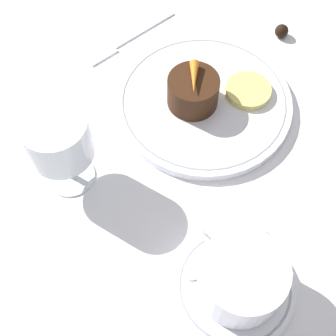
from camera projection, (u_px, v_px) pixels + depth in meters
ground_plane at (179, 127)px, 0.66m from camera, size 3.00×3.00×0.00m
dinner_plate at (204, 102)px, 0.67m from camera, size 0.25×0.25×0.01m
saucer at (234, 286)px, 0.54m from camera, size 0.14×0.14×0.01m
coffee_cup at (241, 278)px, 0.51m from camera, size 0.12×0.09×0.07m
spoon at (216, 257)px, 0.55m from camera, size 0.02×0.11×0.00m
wine_glass at (59, 141)px, 0.55m from camera, size 0.08×0.08×0.12m
fork at (122, 42)px, 0.74m from camera, size 0.03×0.17×0.01m
dessert_cake at (193, 91)px, 0.64m from camera, size 0.07×0.07×0.05m
carrot_garnish at (194, 77)px, 0.62m from camera, size 0.05×0.04×0.01m
pineapple_slice at (248, 91)px, 0.67m from camera, size 0.07×0.07×0.01m
chocolate_truffle at (282, 31)px, 0.74m from camera, size 0.02×0.02×0.02m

